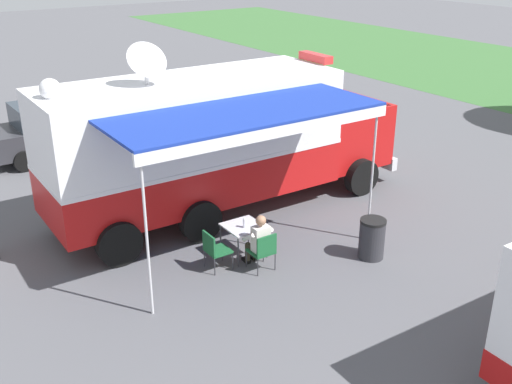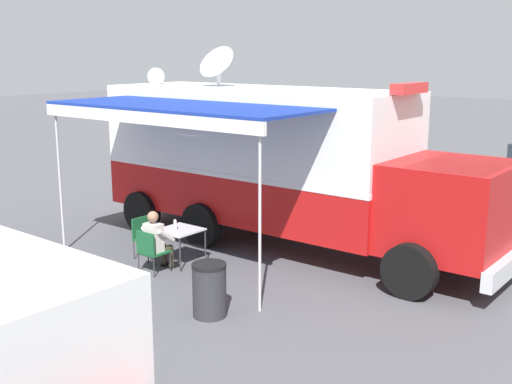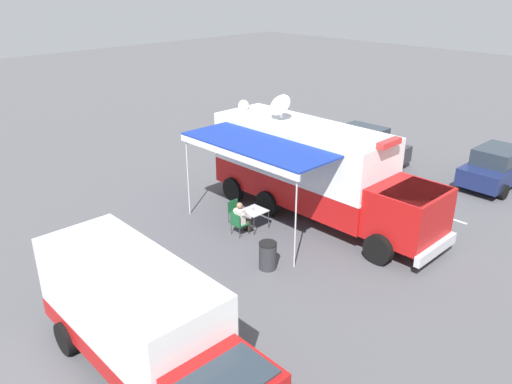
# 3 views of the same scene
# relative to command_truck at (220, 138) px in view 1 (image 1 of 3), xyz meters

# --- Properties ---
(ground_plane) EXTENTS (100.00, 100.00, 0.00)m
(ground_plane) POSITION_rel_command_truck_xyz_m (-0.04, -0.75, -1.94)
(ground_plane) COLOR #515156
(lot_stripe) EXTENTS (0.16, 4.80, 0.01)m
(lot_stripe) POSITION_rel_command_truck_xyz_m (-3.60, 2.12, -1.94)
(lot_stripe) COLOR silver
(lot_stripe) RESTS_ON ground
(command_truck) EXTENTS (4.89, 9.51, 4.53)m
(command_truck) POSITION_rel_command_truck_xyz_m (0.00, 0.00, 0.00)
(command_truck) COLOR #B71414
(command_truck) RESTS_ON ground
(folding_table) EXTENTS (0.81, 0.81, 0.73)m
(folding_table) POSITION_rel_command_truck_xyz_m (2.36, -0.86, -1.27)
(folding_table) COLOR silver
(folding_table) RESTS_ON ground
(water_bottle) EXTENTS (0.07, 0.07, 0.22)m
(water_bottle) POSITION_rel_command_truck_xyz_m (2.45, -0.89, -1.11)
(water_bottle) COLOR silver
(water_bottle) RESTS_ON folding_table
(folding_chair_at_table) EXTENTS (0.48, 0.48, 0.87)m
(folding_chair_at_table) POSITION_rel_command_truck_xyz_m (3.16, -0.88, -1.43)
(folding_chair_at_table) COLOR #19562D
(folding_chair_at_table) RESTS_ON ground
(folding_chair_beside_table) EXTENTS (0.48, 0.48, 0.87)m
(folding_chair_beside_table) POSITION_rel_command_truck_xyz_m (2.53, -1.71, -1.43)
(folding_chair_beside_table) COLOR #19562D
(folding_chair_beside_table) RESTS_ON ground
(seated_responder) EXTENTS (0.66, 0.55, 1.25)m
(seated_responder) POSITION_rel_command_truck_xyz_m (2.97, -0.88, -1.29)
(seated_responder) COLOR silver
(seated_responder) RESTS_ON ground
(trash_bin) EXTENTS (0.57, 0.57, 0.91)m
(trash_bin) POSITION_rel_command_truck_xyz_m (4.00, 1.42, -1.49)
(trash_bin) COLOR #2D2D33
(trash_bin) RESTS_ON ground
(car_behind_truck) EXTENTS (2.08, 4.23, 1.76)m
(car_behind_truck) POSITION_rel_command_truck_xyz_m (-6.63, -2.25, -1.06)
(car_behind_truck) COLOR #2D2D33
(car_behind_truck) RESTS_ON ground
(car_far_corner) EXTENTS (4.24, 2.10, 1.76)m
(car_far_corner) POSITION_rel_command_truck_xyz_m (-8.17, 3.66, -1.06)
(car_far_corner) COLOR navy
(car_far_corner) RESTS_ON ground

